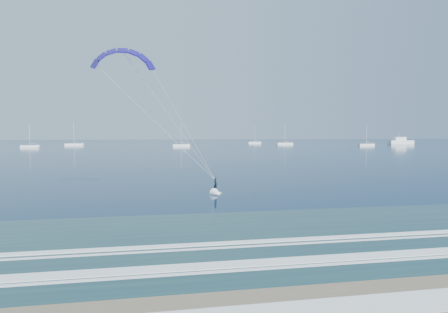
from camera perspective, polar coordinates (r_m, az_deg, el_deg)
ground at (r=16.55m, az=7.87°, el=-20.97°), size 900.00×900.00×0.00m
kitesurfer_rig at (r=41.23m, az=-7.27°, el=4.97°), size 14.44×8.61×15.71m
motor_yacht at (r=282.72m, az=23.90°, el=1.99°), size 16.46×4.39×6.61m
sailboat_1 at (r=214.58m, az=-25.99°, el=1.32°), size 8.16×2.40×11.28m
sailboat_2 at (r=241.51m, az=-20.64°, el=1.63°), size 9.82×2.40×13.09m
sailboat_3 at (r=211.27m, az=-6.15°, el=1.61°), size 8.76×2.40×12.15m
sailboat_4 at (r=274.28m, az=4.38°, el=2.00°), size 8.79×2.40×11.94m
sailboat_5 at (r=248.20m, az=8.68°, el=1.84°), size 9.77×2.40×13.19m
sailboat_6 at (r=233.25m, az=19.66°, el=1.59°), size 8.89×2.40×12.03m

